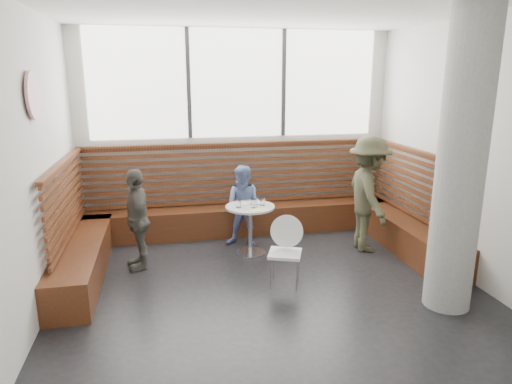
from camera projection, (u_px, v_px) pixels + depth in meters
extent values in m
cube|color=silver|center=(275.00, 161.00, 4.95)|extent=(5.00, 5.00, 3.20)
cube|color=black|center=(273.00, 295.00, 5.34)|extent=(5.00, 5.00, 0.01)
cube|color=white|center=(276.00, 3.00, 4.55)|extent=(5.00, 5.00, 0.01)
cube|color=white|center=(237.00, 84.00, 7.11)|extent=(4.50, 0.02, 1.65)
cube|color=#3F3F42|center=(189.00, 84.00, 6.94)|extent=(0.06, 0.04, 1.65)
cube|color=#3F3F42|center=(284.00, 84.00, 7.24)|extent=(0.06, 0.04, 1.65)
cube|color=#482412|center=(241.00, 219.00, 7.42)|extent=(5.00, 0.50, 0.45)
cube|color=#482412|center=(86.00, 253.00, 6.03)|extent=(0.50, 2.50, 0.45)
cube|color=#482412|center=(398.00, 230.00, 6.91)|extent=(0.50, 2.50, 0.45)
cube|color=#4E2613|center=(238.00, 174.00, 7.40)|extent=(4.88, 0.08, 0.98)
cube|color=#4E2613|center=(67.00, 201.00, 5.82)|extent=(0.08, 2.38, 0.98)
cube|color=#4E2613|center=(412.00, 183.00, 6.77)|extent=(0.08, 2.38, 0.98)
cylinder|color=gray|center=(461.00, 165.00, 4.74)|extent=(0.50, 0.50, 3.20)
cylinder|color=white|center=(33.00, 95.00, 4.67)|extent=(0.03, 0.50, 0.50)
cylinder|color=silver|center=(250.00, 253.00, 6.60)|extent=(0.44, 0.44, 0.02)
cylinder|color=silver|center=(250.00, 230.00, 6.51)|extent=(0.06, 0.06, 0.69)
cylinder|color=#B7B7BA|center=(250.00, 207.00, 6.43)|extent=(0.70, 0.70, 0.03)
cube|color=white|center=(285.00, 254.00, 5.50)|extent=(0.39, 0.37, 0.04)
cylinder|color=white|center=(282.00, 231.00, 5.60)|extent=(0.40, 0.09, 0.40)
cylinder|color=silver|center=(275.00, 276.00, 5.39)|extent=(0.02, 0.02, 0.39)
cylinder|color=silver|center=(300.00, 274.00, 5.45)|extent=(0.02, 0.02, 0.39)
cylinder|color=silver|center=(270.00, 267.00, 5.65)|extent=(0.02, 0.02, 0.39)
cylinder|color=silver|center=(294.00, 265.00, 5.71)|extent=(0.02, 0.02, 0.39)
imported|color=#41422C|center=(368.00, 194.00, 6.57)|extent=(0.73, 1.14, 1.68)
imported|color=#697DB6|center=(245.00, 206.00, 6.77)|extent=(0.72, 0.64, 1.22)
imported|color=#595750|center=(137.00, 219.00, 5.98)|extent=(0.46, 0.83, 1.34)
cylinder|color=white|center=(243.00, 204.00, 6.52)|extent=(0.21, 0.21, 0.02)
cylinder|color=white|center=(255.00, 203.00, 6.57)|extent=(0.19, 0.19, 0.01)
cylinder|color=white|center=(238.00, 204.00, 6.33)|extent=(0.07, 0.07, 0.11)
cylinder|color=white|center=(254.00, 203.00, 6.34)|extent=(0.08, 0.08, 0.12)
cylinder|color=white|center=(263.00, 202.00, 6.44)|extent=(0.07, 0.07, 0.11)
cube|color=#A5C64C|center=(257.00, 210.00, 6.22)|extent=(0.23, 0.19, 0.00)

